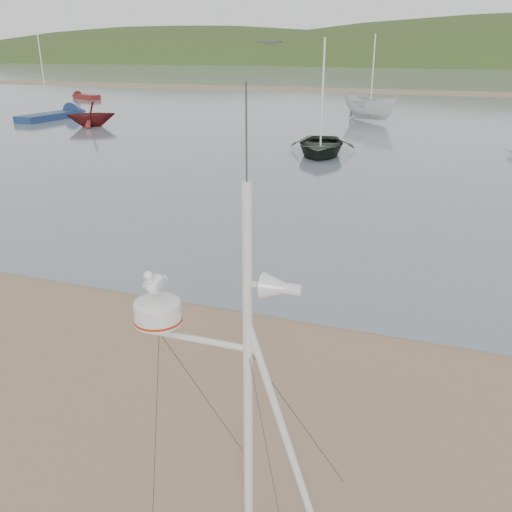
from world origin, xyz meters
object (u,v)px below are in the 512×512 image
(mast_rig, at_px, (242,442))
(sailboat_blue_near, at_px, (66,114))
(boat_dark, at_px, (322,107))
(boat_white, at_px, (372,86))
(dinghy_red_far, at_px, (81,96))
(boat_red, at_px, (90,103))

(mast_rig, relative_size, sailboat_blue_near, 0.69)
(sailboat_blue_near, bearing_deg, boat_dark, -21.98)
(boat_dark, distance_m, boat_white, 15.37)
(sailboat_blue_near, bearing_deg, mast_rig, -49.48)
(boat_dark, relative_size, dinghy_red_far, 1.01)
(mast_rig, relative_size, boat_white, 0.98)
(boat_red, bearing_deg, boat_white, 81.55)
(boat_dark, height_order, boat_white, boat_white)
(boat_red, distance_m, dinghy_red_far, 24.85)
(sailboat_blue_near, bearing_deg, dinghy_red_far, 122.67)
(mast_rig, distance_m, boat_red, 37.09)
(mast_rig, height_order, sailboat_blue_near, sailboat_blue_near)
(boat_red, xyz_separation_m, dinghy_red_far, (-15.34, 19.49, -1.42))
(dinghy_red_far, bearing_deg, boat_white, -15.82)
(boat_dark, distance_m, dinghy_red_far, 41.90)
(boat_dark, xyz_separation_m, dinghy_red_far, (-33.58, 24.96, -2.23))
(boat_red, distance_m, sailboat_blue_near, 6.99)
(boat_white, xyz_separation_m, dinghy_red_far, (-33.83, 9.59, -2.34))
(boat_red, height_order, dinghy_red_far, boat_red)
(sailboat_blue_near, xyz_separation_m, dinghy_red_far, (-9.87, 15.39, -0.01))
(mast_rig, height_order, boat_red, mast_rig)
(boat_dark, height_order, dinghy_red_far, boat_dark)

